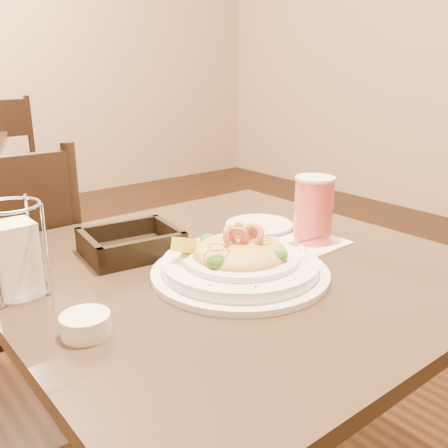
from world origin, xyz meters
TOP-DOWN VIEW (x-y plane):
  - main_table at (0.00, 0.00)m, footprint 0.90×0.90m
  - dining_chair_near at (-0.31, 0.62)m, footprint 0.44×0.44m
  - pasta_bowl at (-0.03, -0.06)m, footprint 0.38×0.34m
  - drink_glass at (0.23, -0.02)m, footprint 0.14×0.14m
  - bread_basket at (-0.13, 0.17)m, footprint 0.21×0.18m
  - napkin_caddy at (-0.38, 0.13)m, footprint 0.11×0.11m
  - side_plate at (0.21, 0.14)m, footprint 0.19×0.19m
  - butter_ramekin at (-0.35, -0.08)m, footprint 0.10×0.10m

SIDE VIEW (x-z plane):
  - main_table at x=0.00m, z-range 0.13..0.86m
  - dining_chair_near at x=-0.31m, z-range 0.03..0.96m
  - side_plate at x=0.21m, z-range 0.72..0.73m
  - butter_ramekin at x=-0.35m, z-range 0.72..0.76m
  - bread_basket at x=-0.13m, z-range 0.72..0.77m
  - pasta_bowl at x=-0.03m, z-range 0.70..0.81m
  - napkin_caddy at x=-0.38m, z-range 0.71..0.88m
  - drink_glass at x=0.23m, z-range 0.72..0.88m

